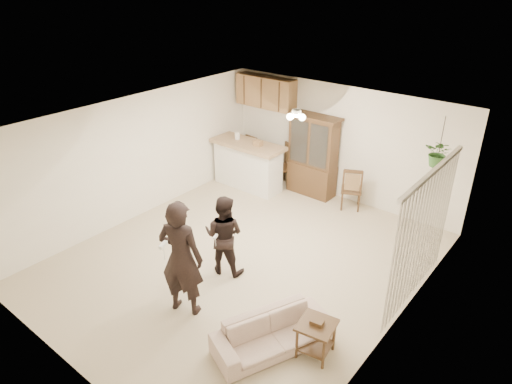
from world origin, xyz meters
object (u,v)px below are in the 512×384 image
Objects in this scene: china_hutch at (313,156)px; chair_hutch_left at (281,174)px; chair_bar at (246,165)px; adult at (181,260)px; side_table at (316,338)px; chair_hutch_right at (351,196)px; child at (224,236)px; sofa at (273,326)px.

china_hutch reaches higher than chair_hutch_left.
chair_bar is 0.97× the size of chair_hutch_left.
china_hutch is 1.88× the size of chair_bar.
adult is at bearing -80.97° from china_hutch.
side_table is at bearing -55.95° from china_hutch.
chair_hutch_right is (1.82, 0.02, -0.01)m from chair_hutch_left.
child is 1.34× the size of chair_hutch_left.
child reaches higher than sofa.
adult is 4.53m from chair_hutch_right.
adult is 5.05m from chair_bar.
adult is at bearing 58.42° from chair_hutch_right.
chair_bar is (-3.96, 4.15, -0.09)m from sofa.
chair_bar is at bearing 67.20° from sofa.
adult is 4.59m from china_hutch.
adult is at bearing -52.24° from chair_bar.
chair_bar reaches higher than chair_hutch_right.
sofa is at bearing -37.99° from chair_bar.
adult is at bearing -44.19° from chair_hutch_left.
adult is 0.98× the size of china_hutch.
chair_bar is (-4.47, 3.90, 0.01)m from side_table.
side_table is at bearing 144.35° from child.
child is (-0.19, 1.11, -0.22)m from adult.
chair_hutch_right is (1.04, -0.07, -0.63)m from china_hutch.
sofa is at bearing 168.27° from adult.
chair_hutch_left is at bearing -91.91° from adult.
child is at bearing -46.84° from chair_bar.
sofa is 1.02× the size of china_hutch.
child is at bearing -81.50° from china_hutch.
adult reaches higher than chair_bar.
adult reaches higher than child.
chair_bar reaches higher than side_table.
adult is 3.15× the size of side_table.
adult is 1.15m from child.
chair_hutch_left is 1.05× the size of chair_hutch_right.
child is at bearing 163.92° from side_table.
adult is at bearing -166.82° from side_table.
sofa is 4.40m from chair_hutch_right.
adult is 2.16m from side_table.
child is at bearing 85.82° from sofa.
child reaches higher than chair_hutch_right.
china_hutch is at bearing -101.79° from child.
sofa is at bearing -27.37° from chair_hutch_left.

